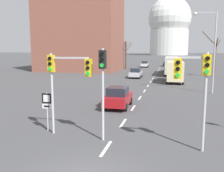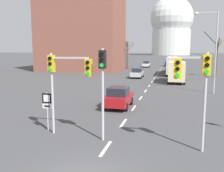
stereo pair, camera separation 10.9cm
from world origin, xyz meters
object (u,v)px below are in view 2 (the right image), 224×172
sedan_distant_centre (119,97)px  sedan_mid_centre (168,63)px  traffic_signal_near_left (65,73)px  delivery_truck (176,71)px  sedan_near_left (175,64)px  sedan_far_right (137,73)px  street_lamp_right (212,44)px  sedan_far_left (170,68)px  traffic_signal_centre_tall (103,77)px  city_bus (173,64)px  traffic_signal_near_right (196,77)px  sedan_near_right (146,64)px  route_sign_post (47,105)px

sedan_distant_centre → sedan_mid_centre: bearing=87.1°
traffic_signal_near_left → delivery_truck: 26.42m
sedan_near_left → sedan_far_right: size_ratio=0.89×
street_lamp_right → delivery_truck: bearing=111.7°
street_lamp_right → sedan_distant_centre: street_lamp_right is taller
street_lamp_right → sedan_far_left: size_ratio=2.15×
traffic_signal_centre_tall → sedan_distant_centre: bearing=96.1°
traffic_signal_centre_tall → street_lamp_right: size_ratio=0.55×
traffic_signal_centre_tall → city_bus: bearing=84.6°
sedan_near_left → sedan_mid_centre: bearing=134.9°
sedan_distant_centre → sedan_far_right: bearing=94.2°
sedan_mid_centre → city_bus: city_bus is taller
sedan_mid_centre → sedan_far_right: size_ratio=0.89×
sedan_far_right → traffic_signal_near_right: bearing=-77.0°
sedan_far_right → sedan_distant_centre: sedan_distant_centre is taller
traffic_signal_centre_tall → delivery_truck: 26.34m
street_lamp_right → city_bus: street_lamp_right is taller
traffic_signal_centre_tall → street_lamp_right: 18.72m
traffic_signal_near_right → delivery_truck: traffic_signal_near_right is taller
street_lamp_right → sedan_mid_centre: 47.62m
sedan_far_left → city_bus: size_ratio=0.39×
sedan_near_left → delivery_truck: delivery_truck is taller
sedan_near_right → route_sign_post: bearing=-89.9°
traffic_signal_near_left → delivery_truck: traffic_signal_near_left is taller
delivery_truck → traffic_signal_centre_tall: bearing=-98.9°
traffic_signal_near_right → city_bus: size_ratio=0.44×
route_sign_post → sedan_far_left: route_sign_post is taller
route_sign_post → city_bus: size_ratio=0.22×
city_bus → sedan_far_left: bearing=95.6°
traffic_signal_near_right → sedan_mid_centre: size_ratio=1.17×
traffic_signal_near_left → sedan_mid_centre: size_ratio=1.15×
street_lamp_right → sedan_mid_centre: (-5.65, 47.05, -4.66)m
sedan_near_right → sedan_far_left: size_ratio=0.98×
sedan_near_left → sedan_near_right: size_ratio=1.00×
sedan_mid_centre → sedan_far_left: 18.17m
route_sign_post → sedan_near_left: size_ratio=0.58×
sedan_near_right → sedan_mid_centre: bearing=46.7°
street_lamp_right → sedan_near_right: bearing=105.6°
traffic_signal_near_left → city_bus: 37.97m
street_lamp_right → sedan_far_right: street_lamp_right is taller
sedan_near_right → delivery_truck: (7.88, -31.90, 0.82)m
street_lamp_right → sedan_mid_centre: street_lamp_right is taller
sedan_far_left → sedan_far_right: sedan_far_right is taller
traffic_signal_near_right → sedan_near_left: size_ratio=1.17×
street_lamp_right → route_sign_post: bearing=-124.9°
sedan_mid_centre → delivery_truck: delivery_truck is taller
sedan_mid_centre → city_bus: (1.60, -26.16, 1.23)m
traffic_signal_centre_tall → sedan_distant_centre: 8.27m
sedan_far_left → city_bus: (0.79, -8.00, 1.25)m
traffic_signal_centre_tall → sedan_mid_centre: (1.98, 64.03, -2.63)m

